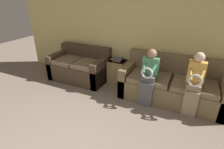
# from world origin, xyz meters

# --- Properties ---
(wall_back) EXTENTS (7.04, 0.06, 2.55)m
(wall_back) POSITION_xyz_m (0.00, 3.18, 1.27)
(wall_back) COLOR #DBCC7F
(wall_back) RESTS_ON ground_plane
(couch_main) EXTENTS (2.13, 0.92, 0.93)m
(couch_main) POSITION_xyz_m (0.96, 2.72, 0.33)
(couch_main) COLOR brown
(couch_main) RESTS_ON ground_plane
(couch_side) EXTENTS (1.52, 0.88, 0.87)m
(couch_side) POSITION_xyz_m (-1.43, 2.71, 0.33)
(couch_side) COLOR #473828
(couch_side) RESTS_ON ground_plane
(child_left_seated) EXTENTS (0.33, 0.38, 1.18)m
(child_left_seated) POSITION_xyz_m (0.54, 2.33, 0.65)
(child_left_seated) COLOR #56565B
(child_left_seated) RESTS_ON ground_plane
(child_right_seated) EXTENTS (0.31, 0.38, 1.22)m
(child_right_seated) POSITION_xyz_m (1.38, 2.33, 0.68)
(child_right_seated) COLOR gray
(child_right_seated) RESTS_ON ground_plane
(side_shelf) EXTENTS (0.45, 0.39, 0.61)m
(side_shelf) POSITION_xyz_m (-0.43, 2.94, 0.31)
(side_shelf) COLOR #9E7A51
(side_shelf) RESTS_ON ground_plane
(book_stack) EXTENTS (0.26, 0.26, 0.06)m
(book_stack) POSITION_xyz_m (-0.42, 2.94, 0.64)
(book_stack) COLOR orange
(book_stack) RESTS_ON side_shelf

